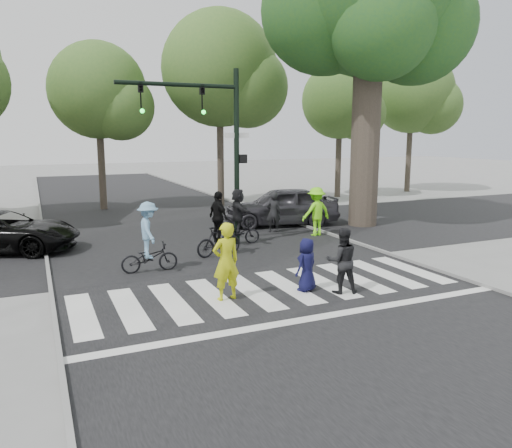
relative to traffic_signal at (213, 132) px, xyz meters
The scene contains 22 objects.
ground 7.33m from the traffic_signal, 93.27° to the right, with size 120.00×120.00×0.00m, color gray.
road_stem 4.09m from the traffic_signal, 106.46° to the right, with size 10.00×70.00×0.01m, color black.
road_cross 4.31m from the traffic_signal, 101.11° to the left, with size 70.00×10.00×0.01m, color black.
curb_left 6.74m from the traffic_signal, 167.50° to the right, with size 0.10×70.00×0.10m, color gray.
curb_right 6.19m from the traffic_signal, 14.31° to the right, with size 0.10×70.00×0.10m, color gray.
crosswalk 6.78m from the traffic_signal, 93.66° to the right, with size 10.00×3.85×0.01m.
traffic_signal is the anchor object (origin of this frame).
eucalyptus 8.98m from the traffic_signal, 11.56° to the left, with size 8.30×7.20×13.00m.
bg_tree_2 10.80m from the traffic_signal, 101.45° to the left, with size 5.04×4.80×8.40m.
bg_tree_3 10.35m from the traffic_signal, 66.46° to the left, with size 6.30×6.00×10.20m.
bg_tree_4 15.58m from the traffic_signal, 39.88° to the left, with size 4.83×4.60×8.15m.
bg_tree_5 20.91m from the traffic_signal, 30.36° to the left, with size 5.67×5.40×9.30m.
pedestrian_woman 6.47m from the traffic_signal, 106.68° to the right, with size 0.67×0.44×1.85m, color #BEC614.
pedestrian_child 6.55m from the traffic_signal, 85.91° to the right, with size 0.65×0.42×1.33m, color #0F0F35.
pedestrian_adult 6.98m from the traffic_signal, 79.76° to the right, with size 0.79×0.61×1.62m, color black.
cyclist_left 4.74m from the traffic_signal, 139.45° to the right, with size 1.60×1.05×2.00m.
cyclist_mid 3.36m from the traffic_signal, 103.90° to the right, with size 1.65×1.03×2.08m.
cyclist_right 3.14m from the traffic_signal, ahead, with size 1.59×1.48×1.98m.
car_suv 7.70m from the traffic_signal, 162.80° to the left, with size 2.25×4.88×1.36m, color black.
car_grey 5.68m from the traffic_signal, 34.28° to the left, with size 1.94×4.83×1.64m, color #313035.
bystander_hivis 5.13m from the traffic_signal, ahead, with size 1.20×0.69×1.86m, color #80FF19.
bystander_dark 4.52m from the traffic_signal, 25.56° to the left, with size 0.58×0.38×1.60m, color black.
Camera 1 is at (-5.24, -9.84, 3.83)m, focal length 35.00 mm.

